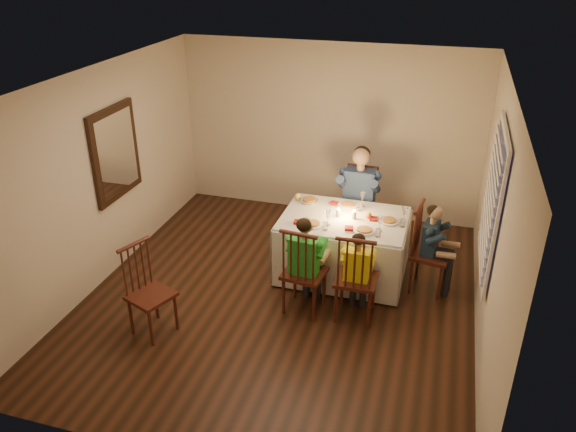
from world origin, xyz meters
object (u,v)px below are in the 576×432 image
(chair_near_left, at_px, (304,308))
(chair_end, at_px, (426,288))
(serving_bowl, at_px, (310,201))
(chair_extra, at_px, (156,331))
(dining_table, at_px, (344,234))
(adult, at_px, (356,242))
(child_teal, at_px, (426,288))
(chair_near_right, at_px, (354,315))
(chair_adult, at_px, (356,242))
(child_yellow, at_px, (354,315))
(child_green, at_px, (304,308))

(chair_near_left, distance_m, chair_end, 1.58)
(serving_bowl, bearing_deg, chair_extra, -121.51)
(dining_table, bearing_deg, chair_end, -1.71)
(dining_table, distance_m, chair_extra, 2.52)
(chair_extra, relative_size, adult, 0.74)
(chair_near_left, height_order, child_teal, child_teal)
(chair_near_right, height_order, adult, adult)
(chair_extra, bearing_deg, child_teal, -37.38)
(chair_adult, distance_m, chair_near_right, 1.73)
(dining_table, height_order, child_teal, dining_table)
(chair_near_right, relative_size, adult, 0.78)
(dining_table, distance_m, chair_end, 1.22)
(child_yellow, height_order, serving_bowl, serving_bowl)
(chair_end, xyz_separation_m, child_teal, (0.00, 0.00, 0.00))
(dining_table, relative_size, adult, 1.10)
(dining_table, xyz_separation_m, adult, (0.03, 0.87, -0.58))
(dining_table, distance_m, serving_bowl, 0.64)
(chair_end, relative_size, adult, 0.78)
(chair_near_right, distance_m, child_teal, 1.10)
(chair_near_left, distance_m, serving_bowl, 1.44)
(chair_extra, bearing_deg, serving_bowl, -9.86)
(chair_near_left, height_order, child_yellow, chair_near_left)
(chair_end, distance_m, chair_extra, 3.28)
(chair_near_right, distance_m, chair_end, 1.10)
(adult, bearing_deg, chair_near_right, -78.02)
(chair_near_right, xyz_separation_m, child_yellow, (-0.00, 0.00, 0.00))
(dining_table, height_order, chair_near_left, dining_table)
(child_yellow, bearing_deg, chair_extra, 23.45)
(chair_extra, bearing_deg, child_yellow, -44.83)
(chair_extra, relative_size, serving_bowl, 4.79)
(chair_adult, bearing_deg, dining_table, -89.35)
(chair_near_right, bearing_deg, serving_bowl, -53.55)
(chair_adult, distance_m, chair_extra, 3.14)
(chair_adult, xyz_separation_m, adult, (0.00, 0.00, 0.00))
(adult, distance_m, child_yellow, 1.73)
(chair_extra, height_order, adult, adult)
(child_yellow, height_order, child_teal, child_teal)
(chair_near_right, xyz_separation_m, chair_extra, (-2.05, -0.89, 0.00))
(chair_end, height_order, child_green, child_green)
(dining_table, height_order, child_yellow, dining_table)
(chair_near_left, xyz_separation_m, chair_end, (1.35, 0.83, 0.00))
(chair_adult, relative_size, child_green, 0.93)
(chair_adult, relative_size, chair_near_right, 1.00)
(dining_table, xyz_separation_m, child_green, (-0.27, -0.87, -0.58))
(chair_end, bearing_deg, chair_extra, 129.63)
(adult, bearing_deg, chair_extra, -121.57)
(adult, distance_m, child_green, 1.77)
(chair_near_right, bearing_deg, child_green, 3.12)
(serving_bowl, bearing_deg, child_teal, -11.26)
(child_teal, height_order, serving_bowl, serving_bowl)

